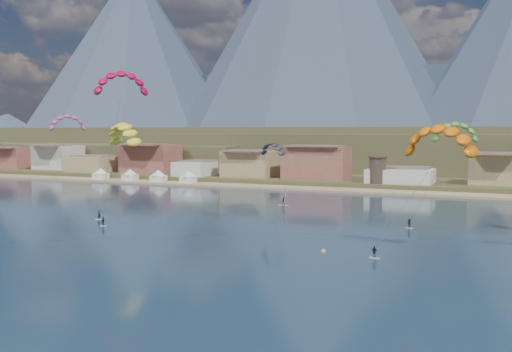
# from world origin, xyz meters

# --- Properties ---
(ground) EXTENTS (2400.00, 2400.00, 0.00)m
(ground) POSITION_xyz_m (0.00, 0.00, 0.00)
(ground) COLOR #0E1A32
(ground) RESTS_ON ground
(beach) EXTENTS (2200.00, 12.00, 0.90)m
(beach) POSITION_xyz_m (0.00, 106.00, 0.25)
(beach) COLOR tan
(beach) RESTS_ON ground
(land) EXTENTS (2200.00, 900.00, 4.00)m
(land) POSITION_xyz_m (0.00, 560.00, 0.00)
(land) COLOR brown
(land) RESTS_ON ground
(foothills) EXTENTS (940.00, 210.00, 18.00)m
(foothills) POSITION_xyz_m (22.39, 232.47, 9.08)
(foothills) COLOR brown
(foothills) RESTS_ON ground
(mountain_ridge) EXTENTS (2060.00, 480.00, 400.00)m
(mountain_ridge) POSITION_xyz_m (-14.60, 823.65, 150.31)
(mountain_ridge) COLOR #303D51
(mountain_ridge) RESTS_ON ground
(town) EXTENTS (400.00, 24.00, 12.00)m
(town) POSITION_xyz_m (-40.00, 122.00, 8.00)
(town) COLOR silver
(town) RESTS_ON ground
(watchtower) EXTENTS (5.82, 5.82, 8.60)m
(watchtower) POSITION_xyz_m (5.00, 114.00, 6.37)
(watchtower) COLOR #47382D
(watchtower) RESTS_ON ground
(beach_tents) EXTENTS (43.40, 6.40, 5.00)m
(beach_tents) POSITION_xyz_m (-76.25, 106.00, 3.71)
(beach_tents) COLOR white
(beach_tents) RESTS_ON ground
(kitesurfer_red) EXTENTS (12.86, 18.27, 33.20)m
(kitesurfer_red) POSITION_xyz_m (-37.50, 42.15, 29.77)
(kitesurfer_red) COLOR silver
(kitesurfer_red) RESTS_ON ground
(kitesurfer_yellow) EXTENTS (11.60, 14.04, 21.34)m
(kitesurfer_yellow) POSITION_xyz_m (-30.03, 33.01, 18.28)
(kitesurfer_yellow) COLOR silver
(kitesurfer_yellow) RESTS_ON ground
(kitesurfer_orange) EXTENTS (14.49, 10.72, 21.12)m
(kitesurfer_orange) POSITION_xyz_m (33.33, 23.59, 17.58)
(kitesurfer_orange) COLOR silver
(kitesurfer_orange) RESTS_ON ground
(kitesurfer_green) EXTENTS (12.32, 16.26, 22.93)m
(kitesurfer_green) POSITION_xyz_m (32.30, 58.22, 18.55)
(kitesurfer_green) COLOR silver
(kitesurfer_green) RESTS_ON ground
(distant_kite_pink) EXTENTS (9.78, 10.02, 24.22)m
(distant_kite_pink) POSITION_xyz_m (-67.17, 57.94, 21.26)
(distant_kite_pink) COLOR #262626
(distant_kite_pink) RESTS_ON ground
(distant_kite_dark) EXTENTS (8.22, 6.92, 17.20)m
(distant_kite_dark) POSITION_xyz_m (-11.45, 68.23, 14.45)
(distant_kite_dark) COLOR #262626
(distant_kite_dark) RESTS_ON ground
(windsurfer) EXTENTS (2.67, 2.94, 4.57)m
(windsurfer) POSITION_xyz_m (-8.00, 67.43, 1.45)
(windsurfer) COLOR silver
(windsurfer) RESTS_ON ground
(buoy) EXTENTS (0.68, 0.68, 0.68)m
(buoy) POSITION_xyz_m (17.50, 17.72, 0.12)
(buoy) COLOR yellow
(buoy) RESTS_ON ground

